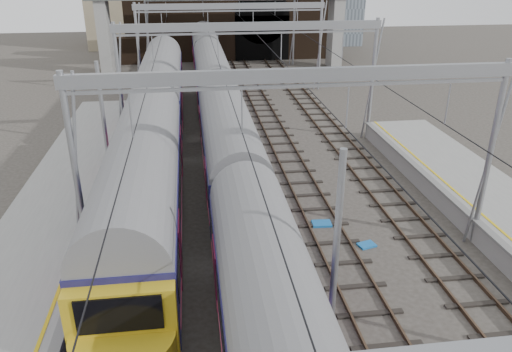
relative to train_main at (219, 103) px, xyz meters
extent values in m
cube|color=slate|center=(-6.15, -20.76, -1.39)|extent=(0.35, 55.00, 0.12)
cube|color=gold|center=(-6.65, -20.76, -1.33)|extent=(0.12, 55.00, 0.01)
cube|color=#4C3828|center=(-4.72, -8.26, -2.35)|extent=(0.08, 80.00, 0.16)
cube|color=#4C3828|center=(-3.28, -8.26, -2.35)|extent=(0.08, 80.00, 0.16)
cube|color=black|center=(-4.00, -8.26, -2.43)|extent=(2.40, 80.00, 0.14)
cube|color=#4C3828|center=(-0.72, -8.26, -2.35)|extent=(0.08, 80.00, 0.16)
cube|color=#4C3828|center=(0.72, -8.26, -2.35)|extent=(0.08, 80.00, 0.16)
cube|color=black|center=(0.00, -8.26, -2.43)|extent=(2.40, 80.00, 0.14)
cube|color=#4C3828|center=(3.28, -8.26, -2.35)|extent=(0.08, 80.00, 0.16)
cube|color=#4C3828|center=(4.72, -8.26, -2.35)|extent=(0.08, 80.00, 0.16)
cube|color=black|center=(4.00, -8.26, -2.43)|extent=(2.40, 80.00, 0.14)
cube|color=#4C3828|center=(7.28, -8.26, -2.35)|extent=(0.08, 80.00, 0.16)
cube|color=#4C3828|center=(8.72, -8.26, -2.35)|extent=(0.08, 80.00, 0.16)
cube|color=black|center=(8.00, -8.26, -2.43)|extent=(2.40, 80.00, 0.14)
cylinder|color=gray|center=(-6.20, -15.26, 1.56)|extent=(0.24, 0.24, 8.00)
cylinder|color=gray|center=(10.20, -15.26, 1.56)|extent=(0.24, 0.24, 8.00)
cube|color=gray|center=(2.00, -15.26, 5.16)|extent=(16.80, 0.28, 0.50)
cylinder|color=gray|center=(-6.20, -1.26, 1.56)|extent=(0.24, 0.24, 8.00)
cylinder|color=gray|center=(10.20, -1.26, 1.56)|extent=(0.24, 0.24, 8.00)
cube|color=gray|center=(2.00, -1.26, 5.16)|extent=(16.80, 0.28, 0.50)
cylinder|color=gray|center=(-6.20, 12.74, 1.56)|extent=(0.24, 0.24, 8.00)
cylinder|color=gray|center=(10.20, 12.74, 1.56)|extent=(0.24, 0.24, 8.00)
cube|color=gray|center=(2.00, 12.74, 5.16)|extent=(16.80, 0.28, 0.50)
cylinder|color=gray|center=(-6.20, 24.74, 1.56)|extent=(0.24, 0.24, 8.00)
cylinder|color=gray|center=(10.20, 24.74, 1.56)|extent=(0.24, 0.24, 8.00)
cube|color=black|center=(-4.00, -8.26, 3.06)|extent=(0.03, 80.00, 0.03)
cube|color=black|center=(0.00, -8.26, 3.06)|extent=(0.03, 80.00, 0.03)
cube|color=black|center=(4.00, -8.26, 3.06)|extent=(0.03, 80.00, 0.03)
cube|color=black|center=(8.00, -8.26, 3.06)|extent=(0.03, 80.00, 0.03)
cube|color=black|center=(4.00, 28.74, 2.06)|extent=(26.00, 2.00, 9.00)
cube|color=black|center=(7.00, 27.72, 0.16)|extent=(6.50, 0.10, 5.20)
cylinder|color=black|center=(7.00, 27.72, 2.76)|extent=(6.50, 0.10, 6.50)
cube|color=black|center=(-8.00, 27.74, -0.94)|extent=(6.00, 1.50, 3.00)
cube|color=gray|center=(-10.50, 22.74, 1.66)|extent=(1.20, 2.50, 8.20)
cube|color=gray|center=(14.50, 22.74, 1.66)|extent=(1.20, 2.50, 8.20)
cube|color=black|center=(0.00, 0.08, -2.09)|extent=(2.11, 62.62, 0.70)
cube|color=#151240|center=(0.00, 0.08, -0.24)|extent=(2.69, 62.62, 2.40)
cylinder|color=slate|center=(0.00, 0.08, 0.96)|extent=(2.63, 62.12, 2.63)
cube|color=black|center=(0.00, 0.08, 0.14)|extent=(2.71, 61.42, 0.72)
cube|color=#DF455E|center=(0.00, 0.08, -0.92)|extent=(2.71, 61.62, 0.12)
cube|color=black|center=(-4.00, -4.13, -2.09)|extent=(2.38, 35.03, 0.70)
cube|color=#151240|center=(-4.00, -4.13, -0.09)|extent=(3.03, 35.03, 2.71)
cylinder|color=slate|center=(-4.00, -4.13, 1.26)|extent=(2.97, 34.53, 2.97)
cube|color=black|center=(-4.00, -4.13, 0.34)|extent=(3.05, 33.83, 0.81)
cube|color=#DF455E|center=(-4.00, -4.13, -0.85)|extent=(3.05, 34.03, 0.13)
cube|color=#B99917|center=(-4.00, -21.80, -0.19)|extent=(2.97, 0.60, 2.51)
cube|color=black|center=(-4.00, -21.97, 0.45)|extent=(2.27, 0.08, 1.08)
cube|color=#1762AE|center=(3.94, -12.95, -2.39)|extent=(0.93, 0.68, 0.10)
cube|color=#1762AE|center=(5.41, -15.04, -2.40)|extent=(0.85, 0.70, 0.09)
camera|label=1|loc=(-1.83, -32.87, 9.07)|focal=35.00mm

